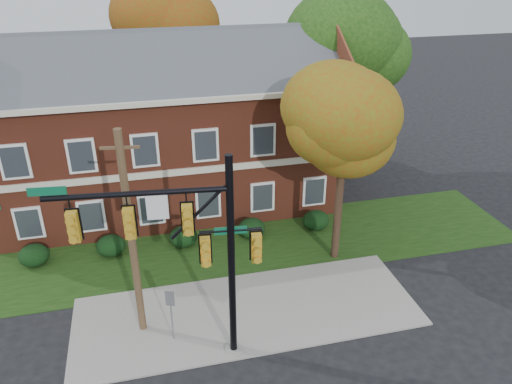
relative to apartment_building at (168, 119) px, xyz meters
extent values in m
plane|color=black|center=(2.00, -11.95, -4.99)|extent=(120.00, 120.00, 0.00)
cube|color=gray|center=(2.00, -10.95, -4.95)|extent=(14.00, 5.00, 0.08)
cube|color=#193811|center=(2.00, -5.95, -4.97)|extent=(30.00, 6.00, 0.04)
cube|color=brown|center=(0.00, 0.05, -1.49)|extent=(18.00, 8.00, 7.00)
cube|color=beige|center=(0.00, 0.05, 2.13)|extent=(18.80, 8.80, 0.24)
cube|color=beige|center=(0.00, -3.98, -1.49)|extent=(18.00, 0.12, 0.35)
ellipsoid|color=black|center=(-7.00, -5.25, -4.46)|extent=(1.40, 1.26, 1.05)
ellipsoid|color=black|center=(-3.50, -5.25, -4.46)|extent=(1.40, 1.26, 1.05)
ellipsoid|color=black|center=(0.00, -5.25, -4.46)|extent=(1.40, 1.26, 1.05)
ellipsoid|color=black|center=(3.50, -5.25, -4.46)|extent=(1.40, 1.26, 1.05)
ellipsoid|color=black|center=(7.00, -5.25, -4.46)|extent=(1.40, 1.26, 1.05)
cylinder|color=black|center=(7.00, -7.95, -2.11)|extent=(0.36, 0.36, 5.76)
ellipsoid|color=#A23C0D|center=(7.00, -7.95, 1.49)|extent=(4.25, 4.25, 3.60)
ellipsoid|color=#A23C0D|center=(7.62, -8.33, 2.09)|extent=(3.50, 3.50, 3.00)
cylinder|color=black|center=(11.00, 1.05, -1.47)|extent=(0.36, 0.36, 7.04)
ellipsoid|color=#153A0F|center=(11.00, 1.05, 2.93)|extent=(5.95, 5.95, 5.04)
ellipsoid|color=#153A0F|center=(11.88, 0.52, 3.53)|extent=(4.90, 4.90, 4.20)
cylinder|color=black|center=(1.00, 8.05, -1.15)|extent=(0.36, 0.36, 7.68)
ellipsoid|color=#A4280E|center=(1.00, 8.05, 3.65)|extent=(6.46, 6.46, 5.47)
ellipsoid|color=#A4280E|center=(1.95, 7.48, 4.25)|extent=(5.32, 5.32, 4.56)
cylinder|color=gray|center=(1.00, -13.00, -4.90)|extent=(0.63, 0.63, 0.18)
cylinder|color=black|center=(1.00, -13.00, -1.02)|extent=(0.28, 0.28, 7.94)
cylinder|color=black|center=(-1.82, -12.68, 1.81)|extent=(5.65, 0.80, 0.18)
cylinder|color=black|center=(1.00, -13.00, 0.28)|extent=(2.04, 0.31, 0.09)
cube|color=#BA8C1D|center=(-3.84, -12.46, 0.79)|extent=(0.53, 0.39, 1.31)
cube|color=#BA8C1D|center=(-2.15, -12.65, 0.79)|extent=(0.53, 0.39, 1.31)
cube|color=#BA8C1D|center=(-0.35, -12.85, 0.79)|extent=(0.53, 0.39, 1.31)
cube|color=silver|center=(-1.25, -12.75, 1.30)|extent=(0.68, 0.12, 0.85)
cube|color=#0B5837|center=(-4.41, -12.40, 2.06)|extent=(1.13, 0.17, 0.27)
cube|color=#BA8C1D|center=(0.15, -12.90, -0.45)|extent=(0.53, 0.39, 1.31)
cube|color=#BA8C1D|center=(1.85, -13.09, -0.45)|extent=(0.53, 0.39, 1.31)
cube|color=#0B5837|center=(1.00, -13.00, 0.28)|extent=(1.08, 0.16, 0.26)
cylinder|color=#513B25|center=(-2.23, -10.95, -0.82)|extent=(0.31, 0.31, 8.33)
cube|color=#513B25|center=(-2.23, -10.95, 2.70)|extent=(1.30, 0.26, 0.09)
cylinder|color=slate|center=(-1.12, -11.84, -3.83)|extent=(0.08, 0.08, 2.32)
cube|color=slate|center=(-1.12, -11.84, -2.98)|extent=(0.33, 0.16, 0.65)
camera|label=1|loc=(-1.50, -26.74, 8.68)|focal=35.00mm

